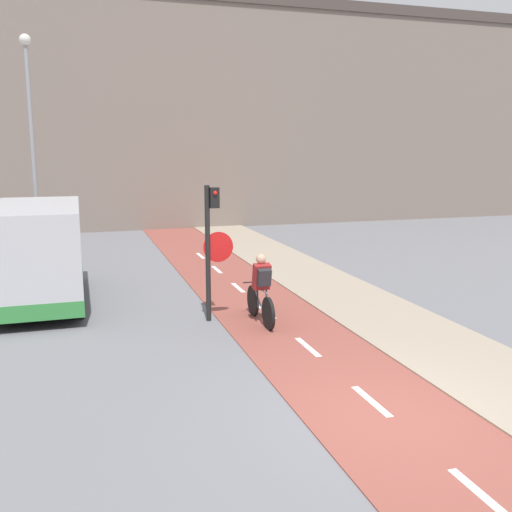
# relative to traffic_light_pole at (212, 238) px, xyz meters

# --- Properties ---
(ground_plane) EXTENTS (120.00, 120.00, 0.00)m
(ground_plane) POSITION_rel_traffic_light_pole_xyz_m (1.33, -5.32, -1.86)
(ground_plane) COLOR slate
(bike_lane) EXTENTS (2.44, 60.00, 0.02)m
(bike_lane) POSITION_rel_traffic_light_pole_xyz_m (1.33, -5.31, -1.85)
(bike_lane) COLOR brown
(bike_lane) RESTS_ON ground_plane
(building_row_background) EXTENTS (60.00, 5.20, 10.93)m
(building_row_background) POSITION_rel_traffic_light_pole_xyz_m (1.33, 17.57, 3.61)
(building_row_background) COLOR slate
(building_row_background) RESTS_ON ground_plane
(traffic_light_pole) EXTENTS (0.67, 0.25, 3.00)m
(traffic_light_pole) POSITION_rel_traffic_light_pole_xyz_m (0.00, 0.00, 0.00)
(traffic_light_pole) COLOR black
(traffic_light_pole) RESTS_ON ground_plane
(street_lamp_far) EXTENTS (0.36, 0.36, 7.32)m
(street_lamp_far) POSITION_rel_traffic_light_pole_xyz_m (-4.05, 8.15, 2.57)
(street_lamp_far) COLOR gray
(street_lamp_far) RESTS_ON ground_plane
(cyclist_near) EXTENTS (0.46, 1.81, 1.54)m
(cyclist_near) POSITION_rel_traffic_light_pole_xyz_m (0.96, -0.53, -1.14)
(cyclist_near) COLOR black
(cyclist_near) RESTS_ON ground_plane
(van) EXTENTS (2.03, 4.87, 2.44)m
(van) POSITION_rel_traffic_light_pole_xyz_m (-3.73, 2.65, -0.66)
(van) COLOR #B7B7BC
(van) RESTS_ON ground_plane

